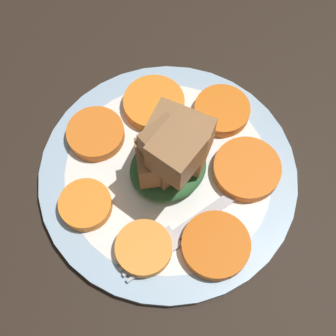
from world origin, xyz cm
name	(u,v)px	position (x,y,z in cm)	size (l,w,h in cm)	color
table_slab	(168,180)	(0.00, 0.00, 1.00)	(120.00, 120.00, 2.00)	black
plate	(168,174)	(0.00, 0.00, 2.52)	(26.81, 26.81, 1.05)	#99B7D1
carrot_slice_0	(216,245)	(-0.74, -9.09, 3.74)	(6.59, 6.59, 1.27)	#D45F12
carrot_slice_1	(247,169)	(6.66, -4.54, 3.74)	(6.91, 6.91, 1.27)	orange
carrot_slice_2	(222,111)	(8.78, 2.46, 3.74)	(6.02, 6.02, 1.27)	orange
carrot_slice_3	(154,103)	(3.22, 7.39, 3.74)	(6.68, 6.68, 1.27)	orange
carrot_slice_4	(96,134)	(-3.96, 7.75, 3.74)	(6.08, 6.08, 1.27)	orange
carrot_slice_5	(86,205)	(-8.88, 1.46, 3.74)	(5.22, 5.22, 1.27)	orange
carrot_slice_6	(144,248)	(-6.55, -5.45, 3.74)	(5.43, 5.43, 1.27)	orange
center_pile	(172,153)	(0.33, -0.12, 7.33)	(9.20, 8.80, 10.02)	#2D6033
fork	(196,221)	(-0.74, -5.99, 3.30)	(18.61, 2.40, 0.40)	#B2B2B7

